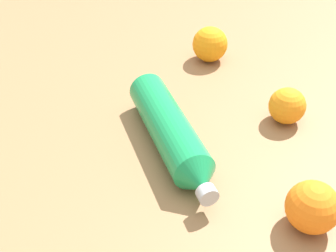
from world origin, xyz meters
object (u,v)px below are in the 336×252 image
(orange_1, at_px, (287,106))
(orange_2, at_px, (210,44))
(water_bottle, at_px, (172,133))
(orange_0, at_px, (312,207))

(orange_1, height_order, orange_2, orange_2)
(orange_1, bearing_deg, orange_2, 12.96)
(orange_2, bearing_deg, water_bottle, 149.22)
(water_bottle, distance_m, orange_2, 0.34)
(water_bottle, distance_m, orange_1, 0.23)
(orange_2, bearing_deg, orange_1, -167.04)
(water_bottle, xyz_separation_m, orange_2, (0.29, -0.17, 0.00))
(orange_2, bearing_deg, orange_0, 177.16)
(water_bottle, height_order, orange_1, water_bottle)
(orange_0, distance_m, orange_1, 0.26)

